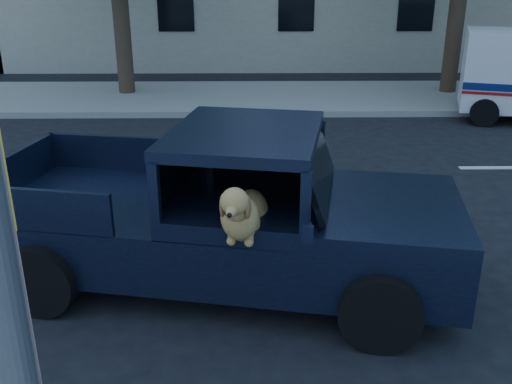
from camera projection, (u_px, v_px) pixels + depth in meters
ground at (299, 258)px, 7.11m from camera, size 120.00×120.00×0.00m
far_sidewalk at (271, 97)px, 15.65m from camera, size 60.00×4.00×0.15m
lane_stripes at (393, 168)px, 10.30m from camera, size 21.60×0.14×0.01m
pickup_truck at (217, 232)px, 6.40m from camera, size 5.36×3.05×1.82m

